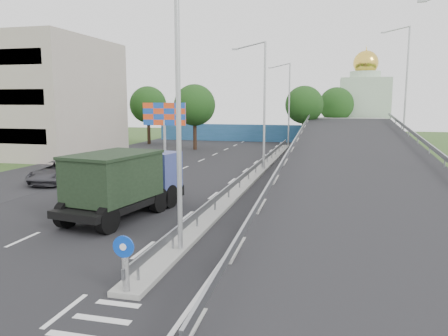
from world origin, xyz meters
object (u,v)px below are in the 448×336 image
(lamp_post_far, at_px, (288,100))
(dump_truck, at_px, (125,180))
(church, at_px, (364,104))
(parked_car_c, at_px, (59,172))
(billboard, at_px, (164,118))
(lamp_post_near, at_px, (173,96))
(sign_bollard, at_px, (125,263))
(lamp_post_mid, at_px, (262,99))

(lamp_post_far, height_order, dump_truck, lamp_post_far)
(church, bearing_deg, dump_truck, -106.02)
(parked_car_c, bearing_deg, billboard, 63.20)
(lamp_post_near, height_order, lamp_post_far, same)
(lamp_post_far, bearing_deg, parked_car_c, -114.56)
(billboard, bearing_deg, sign_bollard, -70.79)
(sign_bollard, height_order, parked_car_c, sign_bollard)
(lamp_post_near, xyz_separation_m, billboard, (-9.11, 22.00, -1.62))
(billboard, distance_m, dump_truck, 18.21)
(lamp_post_mid, bearing_deg, lamp_post_near, -90.00)
(lamp_post_far, height_order, billboard, lamp_post_far)
(lamp_post_near, xyz_separation_m, church, (9.89, 54.00, -0.50))
(billboard, bearing_deg, parked_car_c, -110.38)
(parked_car_c, bearing_deg, sign_bollard, -56.82)
(lamp_post_mid, distance_m, church, 35.41)
(billboard, bearing_deg, lamp_post_mid, -12.38)
(lamp_post_mid, bearing_deg, sign_bollard, -90.26)
(lamp_post_mid, bearing_deg, billboard, 167.62)
(lamp_post_near, bearing_deg, billboard, 112.49)
(lamp_post_near, bearing_deg, parked_car_c, 137.92)
(lamp_post_near, height_order, lamp_post_mid, same)
(lamp_post_mid, distance_m, billboard, 9.47)
(sign_bollard, xyz_separation_m, lamp_post_near, (0.11, 3.83, 4.77))
(sign_bollard, xyz_separation_m, lamp_post_far, (0.11, 43.83, 4.77))
(lamp_post_mid, xyz_separation_m, billboard, (-9.11, 2.00, -1.62))
(lamp_post_far, relative_size, dump_truck, 1.32)
(dump_truck, bearing_deg, lamp_post_mid, 84.41)
(lamp_post_mid, distance_m, parked_car_c, 16.19)
(church, bearing_deg, lamp_post_far, -125.24)
(sign_bollard, bearing_deg, parked_car_c, 129.60)
(church, relative_size, parked_car_c, 2.55)
(dump_truck, bearing_deg, billboard, 115.47)
(sign_bollard, height_order, lamp_post_near, lamp_post_near)
(sign_bollard, distance_m, lamp_post_mid, 24.30)
(lamp_post_near, distance_m, lamp_post_mid, 20.00)
(lamp_post_near, height_order, dump_truck, lamp_post_near)
(lamp_post_near, distance_m, dump_truck, 7.47)
(lamp_post_mid, bearing_deg, parked_car_c, -147.28)
(church, xyz_separation_m, dump_truck, (-14.18, -49.40, -3.53))
(lamp_post_near, distance_m, church, 54.90)
(lamp_post_mid, height_order, billboard, lamp_post_mid)
(billboard, bearing_deg, lamp_post_near, -67.51)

